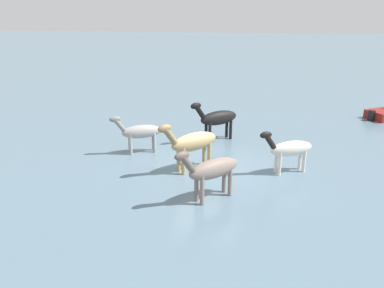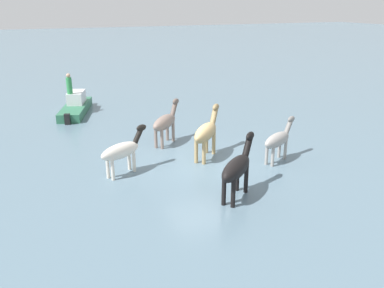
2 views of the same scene
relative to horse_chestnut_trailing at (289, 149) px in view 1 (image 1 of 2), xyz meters
name	(u,v)px [view 1 (image 1 of 2)]	position (x,y,z in m)	size (l,w,h in m)	color
ground_plane	(207,166)	(-0.13, -3.10, -0.96)	(192.91, 192.91, 0.00)	slate
horse_chestnut_trailing	(289,149)	(0.00, 0.00, 0.00)	(1.32, 2.14, 1.74)	silver
horse_dark_mare	(212,169)	(2.61, -2.65, 0.09)	(1.96, 2.03, 1.90)	gray
horse_lead	(192,142)	(0.31, -3.64, 0.17)	(2.16, 2.15, 2.05)	tan
horse_pinto_flank	(217,118)	(-3.38, -3.03, 0.13)	(1.92, 2.21, 1.97)	black
horse_gray_outer	(140,132)	(-1.22, -6.15, -0.01)	(1.28, 2.13, 1.71)	#9E9993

